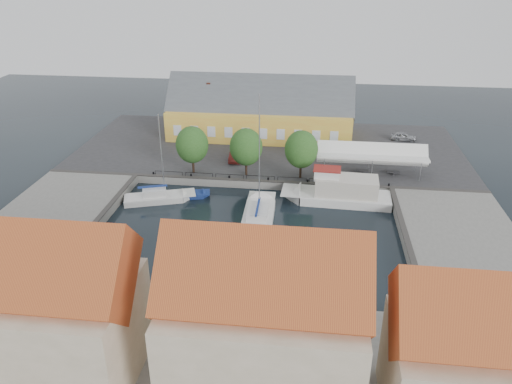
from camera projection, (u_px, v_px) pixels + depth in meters
ground at (249, 228)px, 54.31m from camera, size 140.00×140.00×0.00m
north_quay at (270, 150)px, 74.72m from camera, size 56.00×26.00×1.00m
west_quay at (48, 221)px, 54.69m from camera, size 12.00×24.00×1.00m
east_quay at (464, 246)px, 49.91m from camera, size 12.00×24.00×1.00m
south_bank at (210, 367)px, 35.27m from camera, size 56.00×14.00×1.00m
quay_edge_fittings at (255, 200)px, 58.11m from camera, size 56.00×24.72×0.40m
warehouse at (257, 114)px, 78.12m from camera, size 28.56×14.00×9.55m
tent_canopy at (372, 154)px, 64.21m from camera, size 14.00×4.00×2.83m
quay_trees at (246, 147)px, 63.19m from camera, size 18.20×4.20×6.30m
car_silver at (404, 136)px, 76.71m from camera, size 3.95×1.92×1.30m
car_red at (236, 154)px, 69.46m from camera, size 1.84×4.80×1.56m
center_sailboat at (258, 218)px, 55.50m from camera, size 3.52×11.11×14.77m
trawler at (340, 194)px, 59.69m from camera, size 13.36×4.46×5.00m
west_boat_a at (158, 199)px, 60.19m from camera, size 8.79×5.00×11.37m
launch_sw at (90, 274)px, 46.32m from camera, size 5.04×3.14×0.98m
launch_nw at (191, 196)px, 61.35m from camera, size 4.80×2.76×0.88m
townhouses at (230, 332)px, 30.76m from camera, size 36.30×8.50×12.00m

